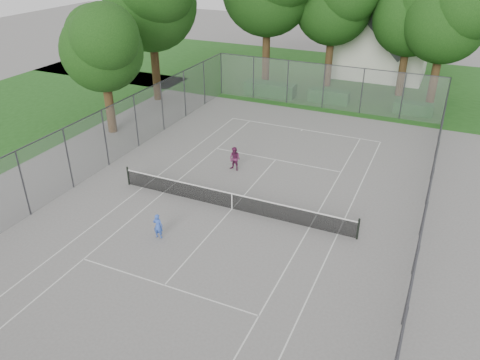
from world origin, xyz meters
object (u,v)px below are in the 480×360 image
at_px(tennis_net, 232,200).
at_px(woman_player, 235,159).
at_px(house, 383,30).
at_px(girl_player, 158,226).

height_order(tennis_net, woman_player, woman_player).
distance_m(house, girl_player, 32.87).
relative_size(house, woman_player, 7.39).
bearing_deg(girl_player, house, -104.85).
relative_size(tennis_net, house, 1.20).
xyz_separation_m(girl_player, woman_player, (0.30, 7.74, 0.10)).
xyz_separation_m(house, girl_player, (-4.31, -32.38, -3.69)).
distance_m(tennis_net, girl_player, 4.18).
bearing_deg(tennis_net, house, 85.46).
bearing_deg(girl_player, tennis_net, -126.35).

